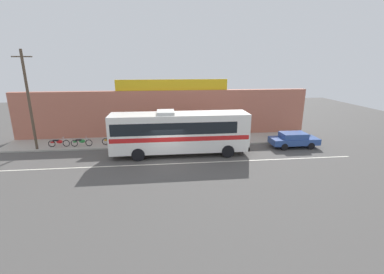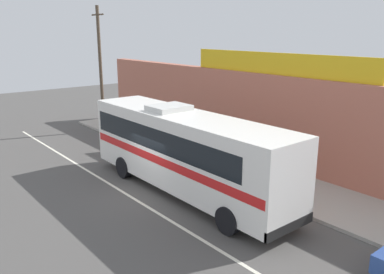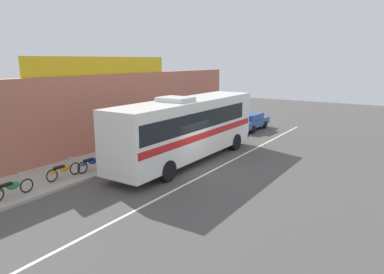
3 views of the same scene
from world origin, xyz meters
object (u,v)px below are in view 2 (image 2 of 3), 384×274
object	(u,v)px
intercity_bus	(184,148)
utility_pole	(101,68)
pedestrian_near_shop	(192,140)
motorcycle_red	(135,132)
motorcycle_green	(162,140)
motorcycle_purple	(121,127)
motorcycle_orange	(175,147)

from	to	relation	value
intercity_bus	utility_pole	bearing A→B (deg)	168.72
intercity_bus	pedestrian_near_shop	xyz separation A→B (m)	(-3.24, 3.12, -0.90)
pedestrian_near_shop	motorcycle_red	bearing A→B (deg)	-176.78
utility_pole	motorcycle_green	bearing A→B (deg)	4.93
utility_pole	motorcycle_green	world-z (taller)	utility_pole
intercity_bus	motorcycle_purple	size ratio (longest dim) A/B	6.06
intercity_bus	motorcycle_red	bearing A→B (deg)	162.26
motorcycle_purple	motorcycle_orange	bearing A→B (deg)	-0.24
intercity_bus	motorcycle_purple	xyz separation A→B (m)	(-10.77, 2.88, -1.50)
motorcycle_green	motorcycle_red	world-z (taller)	same
intercity_bus	motorcycle_orange	world-z (taller)	intercity_bus
motorcycle_green	motorcycle_purple	world-z (taller)	same
motorcycle_orange	motorcycle_purple	world-z (taller)	same
utility_pole	motorcycle_red	world-z (taller)	utility_pole
intercity_bus	utility_pole	world-z (taller)	utility_pole
motorcycle_red	motorcycle_green	bearing A→B (deg)	5.14
motorcycle_green	pedestrian_near_shop	world-z (taller)	pedestrian_near_shop
motorcycle_green	motorcycle_orange	world-z (taller)	same
motorcycle_red	pedestrian_near_shop	distance (m)	5.58
intercity_bus	pedestrian_near_shop	size ratio (longest dim) A/B	6.50
intercity_bus	motorcycle_orange	xyz separation A→B (m)	(-4.48, 2.86, -1.50)
motorcycle_green	intercity_bus	bearing A→B (deg)	-26.72
intercity_bus	motorcycle_purple	bearing A→B (deg)	165.02
intercity_bus	motorcycle_green	size ratio (longest dim) A/B	5.91
utility_pole	motorcycle_green	xyz separation A→B (m)	(6.45, 0.56, -3.95)
motorcycle_orange	motorcycle_purple	bearing A→B (deg)	179.76
motorcycle_orange	pedestrian_near_shop	size ratio (longest dim) A/B	1.07
motorcycle_orange	pedestrian_near_shop	world-z (taller)	pedestrian_near_shop
motorcycle_orange	motorcycle_red	bearing A→B (deg)	-179.35
intercity_bus	motorcycle_red	distance (m)	9.33
utility_pole	pedestrian_near_shop	bearing A→B (deg)	3.85
motorcycle_red	utility_pole	bearing A→B (deg)	-175.22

